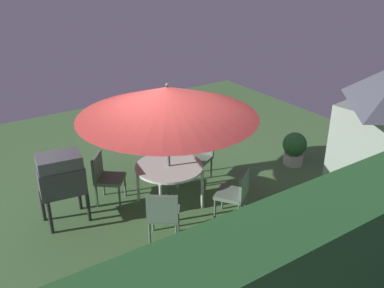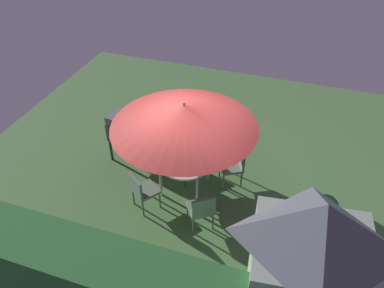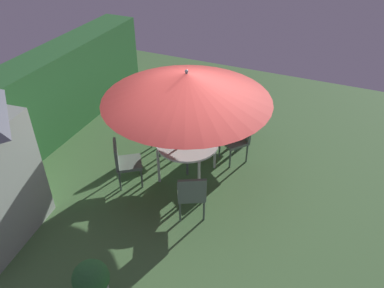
# 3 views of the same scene
# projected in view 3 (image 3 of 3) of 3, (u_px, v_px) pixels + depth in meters

# --- Properties ---
(ground_plane) EXTENTS (11.00, 11.00, 0.00)m
(ground_plane) POSITION_uv_depth(u_px,v_px,m) (192.00, 183.00, 7.21)
(ground_plane) COLOR #47703D
(hedge_backdrop) EXTENTS (6.77, 0.82, 1.83)m
(hedge_backdrop) POSITION_uv_depth(u_px,v_px,m) (36.00, 105.00, 7.81)
(hedge_backdrop) COLOR #28602D
(hedge_backdrop) RESTS_ON ground
(patio_table) EXTENTS (1.16, 1.16, 0.76)m
(patio_table) POSITION_uv_depth(u_px,v_px,m) (187.00, 145.00, 7.02)
(patio_table) COLOR white
(patio_table) RESTS_ON ground
(patio_umbrella) EXTENTS (2.93, 2.93, 2.21)m
(patio_umbrella) POSITION_uv_depth(u_px,v_px,m) (187.00, 87.00, 6.32)
(patio_umbrella) COLOR #4C4C51
(patio_umbrella) RESTS_ON ground
(bbq_grill) EXTENTS (0.77, 0.60, 1.20)m
(bbq_grill) POSITION_uv_depth(u_px,v_px,m) (242.00, 103.00, 8.02)
(bbq_grill) COLOR #47474C
(bbq_grill) RESTS_ON ground
(chair_near_shed) EXTENTS (0.64, 0.64, 0.90)m
(chair_near_shed) POSITION_uv_depth(u_px,v_px,m) (124.00, 161.00, 6.92)
(chair_near_shed) COLOR slate
(chair_near_shed) RESTS_ON ground
(chair_far_side) EXTENTS (0.62, 0.62, 0.90)m
(chair_far_side) POSITION_uv_depth(u_px,v_px,m) (191.00, 193.00, 6.22)
(chair_far_side) COLOR slate
(chair_far_side) RESTS_ON ground
(chair_toward_hedge) EXTENTS (0.65, 0.65, 0.90)m
(chair_toward_hedge) POSITION_uv_depth(u_px,v_px,m) (238.00, 137.00, 7.55)
(chair_toward_hedge) COLOR slate
(chair_toward_hedge) RESTS_ON ground
(chair_toward_house) EXTENTS (0.64, 0.65, 0.90)m
(chair_toward_house) POSITION_uv_depth(u_px,v_px,m) (161.00, 127.00, 7.87)
(chair_toward_house) COLOR slate
(chair_toward_house) RESTS_ON ground
(potted_plant_by_shed) EXTENTS (0.49, 0.49, 0.70)m
(potted_plant_by_shed) POSITION_uv_depth(u_px,v_px,m) (92.00, 282.00, 5.02)
(potted_plant_by_shed) COLOR silver
(potted_plant_by_shed) RESTS_ON ground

